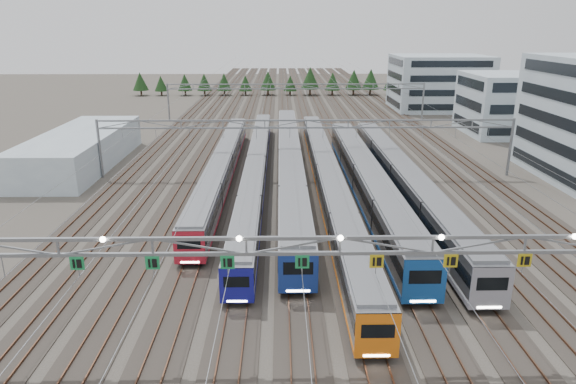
{
  "coord_description": "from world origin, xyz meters",
  "views": [
    {
      "loc": [
        -3.54,
        -28.18,
        19.83
      ],
      "look_at": [
        -2.76,
        22.17,
        3.5
      ],
      "focal_mm": 32.0,
      "sensor_mm": 36.0,
      "label": 1
    }
  ],
  "objects_px": {
    "gantry_near": "(339,250)",
    "depot_bldg_north": "(439,83)",
    "gantry_far": "(296,91)",
    "train_b": "(256,167)",
    "train_d": "(327,177)",
    "train_f": "(402,179)",
    "west_shed": "(80,149)",
    "train_c": "(290,162)",
    "depot_bldg_mid": "(504,104)",
    "gantry_mid": "(306,131)",
    "train_e": "(366,179)",
    "train_a": "(223,166)"
  },
  "relations": [
    {
      "from": "train_a",
      "to": "train_c",
      "type": "distance_m",
      "value": 9.05
    },
    {
      "from": "train_b",
      "to": "train_d",
      "type": "xyz_separation_m",
      "value": [
        9.0,
        -5.38,
        0.15
      ]
    },
    {
      "from": "train_e",
      "to": "depot_bldg_mid",
      "type": "xyz_separation_m",
      "value": [
        32.5,
        38.53,
        3.36
      ]
    },
    {
      "from": "train_b",
      "to": "depot_bldg_mid",
      "type": "relative_size",
      "value": 4.15
    },
    {
      "from": "train_b",
      "to": "gantry_far",
      "type": "relative_size",
      "value": 1.18
    },
    {
      "from": "train_d",
      "to": "train_e",
      "type": "height_order",
      "value": "train_e"
    },
    {
      "from": "train_e",
      "to": "train_f",
      "type": "bearing_deg",
      "value": 5.95
    },
    {
      "from": "train_f",
      "to": "depot_bldg_north",
      "type": "height_order",
      "value": "depot_bldg_north"
    },
    {
      "from": "gantry_mid",
      "to": "depot_bldg_north",
      "type": "relative_size",
      "value": 2.56
    },
    {
      "from": "train_c",
      "to": "train_f",
      "type": "distance_m",
      "value": 15.76
    },
    {
      "from": "train_b",
      "to": "train_e",
      "type": "height_order",
      "value": "train_e"
    },
    {
      "from": "train_f",
      "to": "west_shed",
      "type": "xyz_separation_m",
      "value": [
        -44.43,
        15.36,
        0.23
      ]
    },
    {
      "from": "train_c",
      "to": "west_shed",
      "type": "distance_m",
      "value": 31.76
    },
    {
      "from": "gantry_near",
      "to": "west_shed",
      "type": "bearing_deg",
      "value": 125.4
    },
    {
      "from": "gantry_far",
      "to": "depot_bldg_north",
      "type": "relative_size",
      "value": 2.56
    },
    {
      "from": "train_d",
      "to": "depot_bldg_north",
      "type": "xyz_separation_m",
      "value": [
        33.43,
        67.27,
        4.47
      ]
    },
    {
      "from": "train_a",
      "to": "depot_bldg_mid",
      "type": "distance_m",
      "value": 59.29
    },
    {
      "from": "train_c",
      "to": "depot_bldg_mid",
      "type": "xyz_separation_m",
      "value": [
        41.5,
        29.92,
        3.44
      ]
    },
    {
      "from": "train_b",
      "to": "west_shed",
      "type": "relative_size",
      "value": 2.21
    },
    {
      "from": "train_c",
      "to": "gantry_mid",
      "type": "relative_size",
      "value": 1.17
    },
    {
      "from": "train_f",
      "to": "train_a",
      "type": "bearing_deg",
      "value": 162.22
    },
    {
      "from": "depot_bldg_mid",
      "to": "depot_bldg_north",
      "type": "height_order",
      "value": "depot_bldg_north"
    },
    {
      "from": "depot_bldg_north",
      "to": "train_f",
      "type": "bearing_deg",
      "value": -109.54
    },
    {
      "from": "train_a",
      "to": "west_shed",
      "type": "height_order",
      "value": "west_shed"
    },
    {
      "from": "gantry_mid",
      "to": "depot_bldg_north",
      "type": "bearing_deg",
      "value": 59.26
    },
    {
      "from": "gantry_near",
      "to": "depot_bldg_north",
      "type": "relative_size",
      "value": 2.56
    },
    {
      "from": "train_a",
      "to": "gantry_far",
      "type": "bearing_deg",
      "value": 76.44
    },
    {
      "from": "gantry_mid",
      "to": "train_c",
      "type": "bearing_deg",
      "value": -162.46
    },
    {
      "from": "depot_bldg_north",
      "to": "west_shed",
      "type": "xyz_separation_m",
      "value": [
        -68.87,
        -53.48,
        -4.08
      ]
    },
    {
      "from": "train_c",
      "to": "depot_bldg_mid",
      "type": "relative_size",
      "value": 4.14
    },
    {
      "from": "train_b",
      "to": "gantry_far",
      "type": "height_order",
      "value": "gantry_far"
    },
    {
      "from": "train_f",
      "to": "gantry_far",
      "type": "xyz_separation_m",
      "value": [
        -11.25,
        53.85,
        4.17
      ]
    },
    {
      "from": "train_e",
      "to": "depot_bldg_north",
      "type": "relative_size",
      "value": 2.38
    },
    {
      "from": "train_c",
      "to": "gantry_near",
      "type": "relative_size",
      "value": 1.17
    },
    {
      "from": "train_d",
      "to": "depot_bldg_mid",
      "type": "relative_size",
      "value": 4.31
    },
    {
      "from": "train_c",
      "to": "depot_bldg_north",
      "type": "relative_size",
      "value": 3.01
    },
    {
      "from": "train_f",
      "to": "west_shed",
      "type": "relative_size",
      "value": 1.84
    },
    {
      "from": "train_b",
      "to": "train_f",
      "type": "xyz_separation_m",
      "value": [
        18.0,
        -6.95,
        0.31
      ]
    },
    {
      "from": "gantry_far",
      "to": "west_shed",
      "type": "xyz_separation_m",
      "value": [
        -33.18,
        -38.49,
        -3.94
      ]
    },
    {
      "from": "depot_bldg_mid",
      "to": "west_shed",
      "type": "bearing_deg",
      "value": -162.6
    },
    {
      "from": "west_shed",
      "to": "train_f",
      "type": "bearing_deg",
      "value": -19.07
    },
    {
      "from": "train_c",
      "to": "depot_bldg_mid",
      "type": "distance_m",
      "value": 51.28
    },
    {
      "from": "train_a",
      "to": "train_f",
      "type": "bearing_deg",
      "value": -17.78
    },
    {
      "from": "train_b",
      "to": "gantry_mid",
      "type": "xyz_separation_m",
      "value": [
        6.75,
        1.9,
        4.48
      ]
    },
    {
      "from": "depot_bldg_mid",
      "to": "west_shed",
      "type": "relative_size",
      "value": 0.53
    },
    {
      "from": "train_d",
      "to": "gantry_far",
      "type": "distance_m",
      "value": 52.5
    },
    {
      "from": "train_b",
      "to": "depot_bldg_mid",
      "type": "distance_m",
      "value": 55.66
    },
    {
      "from": "train_d",
      "to": "gantry_mid",
      "type": "distance_m",
      "value": 8.76
    },
    {
      "from": "gantry_near",
      "to": "gantry_far",
      "type": "distance_m",
      "value": 85.12
    },
    {
      "from": "train_c",
      "to": "west_shed",
      "type": "relative_size",
      "value": 2.21
    }
  ]
}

